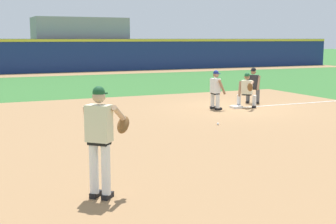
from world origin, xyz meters
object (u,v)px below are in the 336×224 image
Objects in this scene: pitcher at (101,135)px; umpire at (253,84)px; baserunner at (216,88)px; baseball at (218,124)px; first_base_bag at (236,107)px; first_baseman at (247,89)px.

pitcher is 1.27× the size of umpire.
baseball is at bearing -118.48° from baserunner.
first_baseman is (0.41, -0.08, 0.69)m from first_base_bag.
baserunner is at bearing 178.15° from first_base_bag.
baseball is at bearing 44.31° from pitcher.
baseball is (-2.43, -2.80, -0.01)m from first_base_bag.
first_base_bag is 0.26× the size of umpire.
umpire is at bearing 44.24° from baseball.
umpire is (2.21, 0.81, 0.00)m from baserunner.
first_baseman is at bearing 43.80° from baseball.
first_baseman is (7.91, 7.67, -0.33)m from pitcher.
baseball is 0.06× the size of first_baseman.
first_baseman reaches higher than baseball.
umpire is at bearing 44.28° from pitcher.
baserunner reaches higher than baseball.
pitcher is 10.21m from baserunner.
first_base_bag is 3.71m from baseball.
pitcher is (-7.50, -7.75, 1.01)m from first_base_bag.
umpire is at bearing 45.56° from first_baseman.
baserunner is (6.61, 7.78, -0.27)m from pitcher.
pitcher is 1.39× the size of first_baseman.
first_baseman is 1.29m from umpire.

